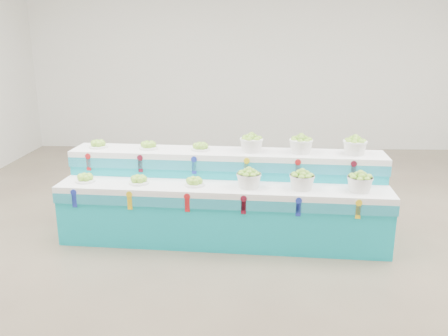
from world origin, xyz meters
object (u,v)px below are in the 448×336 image
at_px(display_stand, 224,197).
at_px(basket_lower_left, 249,178).
at_px(plate_upper_mid, 148,145).
at_px(basket_upper_right, 355,146).

relative_size(display_stand, basket_lower_left, 13.79).
xyz_separation_m(plate_upper_mid, basket_upper_right, (2.49, -0.17, 0.05)).
relative_size(display_stand, plate_upper_mid, 16.23).
bearing_deg(basket_upper_right, display_stand, -175.04).
height_order(display_stand, basket_upper_right, basket_upper_right).
xyz_separation_m(basket_lower_left, plate_upper_mid, (-1.24, 0.56, 0.25)).
height_order(basket_lower_left, basket_upper_right, basket_upper_right).
relative_size(display_stand, basket_upper_right, 13.79).
relative_size(plate_upper_mid, basket_upper_right, 0.85).
xyz_separation_m(display_stand, basket_lower_left, (0.29, -0.26, 0.32)).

